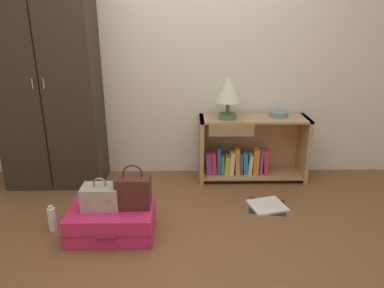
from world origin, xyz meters
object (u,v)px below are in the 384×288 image
object	(u,v)px
table_lamp	(228,91)
bowl	(279,114)
wardrobe	(48,79)
open_book_on_floor	(267,206)
bottle	(52,219)
handbag	(133,191)
train_case	(101,197)
suitcase_large	(112,221)
bookshelf	(248,150)

from	to	relation	value
table_lamp	bowl	distance (m)	0.58
wardrobe	open_book_on_floor	bearing A→B (deg)	-15.68
table_lamp	bottle	size ratio (longest dim) A/B	1.93
handbag	open_book_on_floor	size ratio (longest dim) A/B	0.93
train_case	suitcase_large	bearing A→B (deg)	-15.19
wardrobe	bottle	size ratio (longest dim) A/B	9.82
table_lamp	train_case	bearing A→B (deg)	-137.15
bowl	handbag	distance (m)	1.72
table_lamp	bowl	world-z (taller)	table_lamp
suitcase_large	bottle	size ratio (longest dim) A/B	3.04
bookshelf	bowl	distance (m)	0.48
open_book_on_floor	suitcase_large	bearing A→B (deg)	-162.32
suitcase_large	train_case	bearing A→B (deg)	164.81
handbag	bottle	size ratio (longest dim) A/B	1.60
table_lamp	handbag	world-z (taller)	table_lamp
table_lamp	open_book_on_floor	xyz separation A→B (m)	(0.32, -0.59, -0.93)
bowl	handbag	xyz separation A→B (m)	(-1.34, -1.02, -0.33)
wardrobe	handbag	bearing A→B (deg)	-46.27
bowl	bookshelf	bearing A→B (deg)	-175.32
open_book_on_floor	wardrobe	bearing A→B (deg)	164.32
wardrobe	train_case	size ratio (longest dim) A/B	7.56
handbag	suitcase_large	bearing A→B (deg)	-165.70
train_case	handbag	distance (m)	0.25
bookshelf	handbag	size ratio (longest dim) A/B	3.18
suitcase_large	wardrobe	bearing A→B (deg)	126.38
bookshelf	table_lamp	distance (m)	0.66
bowl	train_case	world-z (taller)	bowl
suitcase_large	bottle	world-z (taller)	suitcase_large
train_case	handbag	bearing A→B (deg)	5.74
bookshelf	bottle	distance (m)	1.98
bowl	train_case	size ratio (longest dim) A/B	0.64
table_lamp	handbag	distance (m)	1.39
wardrobe	bottle	distance (m)	1.35
bowl	suitcase_large	xyz separation A→B (m)	(-1.51, -1.07, -0.57)
table_lamp	train_case	distance (m)	1.57
suitcase_large	train_case	world-z (taller)	train_case
table_lamp	train_case	world-z (taller)	table_lamp
wardrobe	bottle	bearing A→B (deg)	-75.39
bowl	wardrobe	bearing A→B (deg)	-177.92
table_lamp	bottle	bearing A→B (deg)	-147.63
table_lamp	train_case	size ratio (longest dim) A/B	1.49
suitcase_large	train_case	size ratio (longest dim) A/B	2.34
open_book_on_floor	table_lamp	bearing A→B (deg)	118.28
bottle	suitcase_large	bearing A→B (deg)	-7.95
bookshelf	train_case	distance (m)	1.65
suitcase_large	bottle	bearing A→B (deg)	172.05
bookshelf	suitcase_large	distance (m)	1.62
bowl	suitcase_large	world-z (taller)	bowl
open_book_on_floor	bookshelf	bearing A→B (deg)	97.95
bowl	suitcase_large	size ratio (longest dim) A/B	0.27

